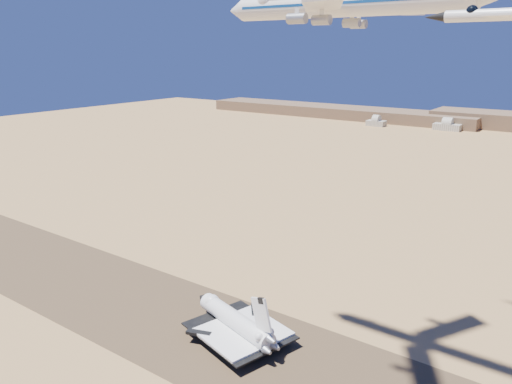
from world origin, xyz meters
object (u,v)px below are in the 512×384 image
Objects in this scene: carrier_747 at (337,5)px; chase_jet_b at (496,14)px; chase_jet_d at (470,1)px; crew_c at (243,355)px; shuttle at (235,322)px; crew_b at (245,354)px; crew_a at (233,351)px.

chase_jet_b is at bearing -49.58° from carrier_747.
crew_c is at bearing -119.21° from chase_jet_d.
shuttle is 127.28m from chase_jet_b.
chase_jet_b reaches higher than crew_b.
chase_jet_d reaches higher than crew_a.
crew_b is at bearing -83.59° from crew_c.
crew_b is 122.91m from chase_jet_b.
shuttle is 119.90m from chase_jet_d.
carrier_747 is 73.49m from chase_jet_b.
crew_b is at bearing -119.59° from chase_jet_d.
carrier_747 is 5.16× the size of chase_jet_d.
chase_jet_d is (40.79, 56.17, 102.30)m from crew_c.
chase_jet_b is at bearing -68.15° from chase_jet_d.
crew_a is 1.15× the size of crew_b.
shuttle is 0.56× the size of carrier_747.
crew_a is at bearing -151.57° from carrier_747.
crew_a is at bearing -121.31° from chase_jet_d.
carrier_747 reaches higher than shuttle.
chase_jet_b is (71.05, -43.11, 92.56)m from crew_a.
carrier_747 is at bearing -129.43° from crew_c.
shuttle reaches higher than crew_c.
crew_c is at bearing 151.03° from chase_jet_b.
carrier_747 is 40.69× the size of crew_a.
chase_jet_d is at bearing 60.34° from shuttle.
carrier_747 is 46.77× the size of crew_b.
carrier_747 is 45.69× the size of crew_c.
chase_jet_d reaches higher than crew_b.
chase_jet_b is 103.55m from chase_jet_d.
carrier_747 is at bearing -108.30° from chase_jet_d.
crew_a reaches higher than crew_b.
chase_jet_b reaches higher than shuttle.
carrier_747 reaches higher than crew_a.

